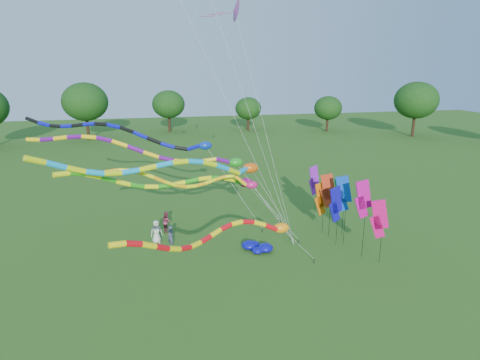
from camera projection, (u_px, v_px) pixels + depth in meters
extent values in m
plane|color=#2D5D18|center=(276.00, 284.00, 22.16)|extent=(160.00, 160.00, 0.00)
cylinder|color=#382314|center=(412.00, 128.00, 67.58)|extent=(0.50, 0.50, 3.60)
ellipsoid|color=#173D10|center=(415.00, 99.00, 66.32)|extent=(7.59, 7.59, 6.45)
cylinder|color=#382314|center=(327.00, 122.00, 75.98)|extent=(0.50, 0.50, 3.30)
ellipsoid|color=#173D10|center=(329.00, 99.00, 74.82)|extent=(6.96, 6.96, 5.91)
cylinder|color=#382314|center=(249.00, 126.00, 71.23)|extent=(0.50, 0.50, 3.17)
ellipsoid|color=#173D10|center=(249.00, 102.00, 70.11)|extent=(6.69, 6.69, 5.69)
cylinder|color=#382314|center=(173.00, 127.00, 69.11)|extent=(0.50, 0.50, 3.50)
ellipsoid|color=#173D10|center=(172.00, 100.00, 67.88)|extent=(7.40, 7.40, 6.29)
cylinder|color=#382314|center=(89.00, 131.00, 65.32)|extent=(0.50, 0.50, 3.13)
ellipsoid|color=#173D10|center=(87.00, 106.00, 64.21)|extent=(6.60, 6.60, 5.61)
cylinder|color=black|center=(314.00, 261.00, 24.51)|extent=(0.05, 0.05, 0.30)
cylinder|color=silver|center=(298.00, 244.00, 23.26)|extent=(0.02, 0.02, 3.99)
ellipsoid|color=orange|center=(281.00, 228.00, 22.05)|extent=(0.90, 0.58, 0.58)
cylinder|color=red|center=(271.00, 227.00, 21.67)|extent=(0.26, 0.26, 0.78)
cylinder|color=yellow|center=(259.00, 223.00, 21.33)|extent=(0.26, 0.26, 0.74)
cylinder|color=red|center=(248.00, 222.00, 21.00)|extent=(0.26, 0.26, 0.69)
cylinder|color=yellow|center=(237.00, 223.00, 20.66)|extent=(0.26, 0.26, 0.67)
cylinder|color=red|center=(226.00, 227.00, 20.31)|extent=(0.26, 0.26, 0.68)
cylinder|color=yellow|center=(216.00, 233.00, 19.92)|extent=(0.26, 0.26, 0.69)
cylinder|color=red|center=(205.00, 239.00, 19.48)|extent=(0.26, 0.26, 0.69)
cylinder|color=yellow|center=(195.00, 245.00, 18.99)|extent=(0.26, 0.26, 0.69)
cylinder|color=red|center=(185.00, 248.00, 18.43)|extent=(0.26, 0.26, 0.71)
cylinder|color=yellow|center=(174.00, 249.00, 17.83)|extent=(0.26, 0.26, 0.75)
cylinder|color=red|center=(162.00, 247.00, 17.22)|extent=(0.26, 0.26, 0.77)
cylinder|color=yellow|center=(149.00, 245.00, 16.64)|extent=(0.26, 0.26, 0.75)
cylinder|color=red|center=(134.00, 244.00, 16.11)|extent=(0.26, 0.26, 0.71)
cylinder|color=yellow|center=(117.00, 244.00, 15.67)|extent=(0.26, 0.26, 0.67)
cylinder|color=black|center=(299.00, 242.00, 27.21)|extent=(0.05, 0.05, 0.30)
cylinder|color=silver|center=(276.00, 213.00, 26.20)|extent=(0.02, 0.02, 5.34)
ellipsoid|color=#D6176A|center=(252.00, 185.00, 25.22)|extent=(0.76, 0.49, 0.49)
cylinder|color=#FFB10D|center=(240.00, 180.00, 25.23)|extent=(0.22, 0.22, 0.98)
cylinder|color=#FFF40D|center=(230.00, 176.00, 25.26)|extent=(0.22, 0.22, 0.63)
cylinder|color=#FFB10D|center=(220.00, 178.00, 25.12)|extent=(0.22, 0.22, 0.65)
cylinder|color=#FFF40D|center=(210.00, 181.00, 24.93)|extent=(0.22, 0.22, 0.66)
cylinder|color=#FFB10D|center=(201.00, 185.00, 24.68)|extent=(0.22, 0.22, 0.66)
cylinder|color=#FFF40D|center=(191.00, 186.00, 24.37)|extent=(0.22, 0.22, 0.66)
cylinder|color=#FFB10D|center=(181.00, 186.00, 24.00)|extent=(0.22, 0.22, 0.69)
cylinder|color=#FFF40D|center=(170.00, 184.00, 23.60)|extent=(0.22, 0.22, 0.72)
cylinder|color=#FFB10D|center=(159.00, 180.00, 23.21)|extent=(0.22, 0.22, 0.74)
cylinder|color=#FFF40D|center=(148.00, 175.00, 22.87)|extent=(0.22, 0.22, 0.71)
cylinder|color=#FFB10D|center=(136.00, 172.00, 22.60)|extent=(0.22, 0.22, 0.66)
cylinder|color=#FFF40D|center=(125.00, 170.00, 22.43)|extent=(0.22, 0.22, 0.64)
cylinder|color=#FFB10D|center=(113.00, 171.00, 22.37)|extent=(0.22, 0.22, 0.65)
cylinder|color=#FFF40D|center=(101.00, 173.00, 22.38)|extent=(0.22, 0.22, 0.67)
cylinder|color=black|center=(290.00, 238.00, 27.82)|extent=(0.05, 0.05, 0.30)
cylinder|color=silver|center=(264.00, 200.00, 26.98)|extent=(0.02, 0.02, 6.50)
ellipsoid|color=#1D9A1C|center=(236.00, 162.00, 26.18)|extent=(0.92, 0.59, 0.59)
cylinder|color=#640C84|center=(224.00, 161.00, 26.34)|extent=(0.27, 0.27, 1.04)
cylinder|color=yellow|center=(210.00, 160.00, 26.44)|extent=(0.27, 0.27, 0.94)
cylinder|color=#640C84|center=(195.00, 161.00, 26.26)|extent=(0.27, 0.27, 0.94)
cylinder|color=yellow|center=(181.00, 161.00, 26.02)|extent=(0.27, 0.27, 0.95)
cylinder|color=#640C84|center=(166.00, 159.00, 25.74)|extent=(0.27, 0.27, 0.98)
cylinder|color=yellow|center=(151.00, 155.00, 25.44)|extent=(0.27, 0.27, 1.01)
cylinder|color=#640C84|center=(135.00, 149.00, 25.16)|extent=(0.27, 0.27, 1.01)
cylinder|color=yellow|center=(120.00, 144.00, 24.94)|extent=(0.27, 0.27, 0.98)
cylinder|color=#640C84|center=(104.00, 139.00, 24.82)|extent=(0.27, 0.27, 0.95)
cylinder|color=yellow|center=(89.00, 137.00, 24.80)|extent=(0.27, 0.27, 0.93)
cylinder|color=#640C84|center=(75.00, 137.00, 24.87)|extent=(0.27, 0.27, 0.94)
cylinder|color=yellow|center=(61.00, 138.00, 25.01)|extent=(0.27, 0.27, 0.95)
cylinder|color=#640C84|center=(47.00, 139.00, 25.18)|extent=(0.27, 0.27, 0.95)
cylinder|color=yellow|center=(34.00, 140.00, 25.33)|extent=(0.27, 0.27, 0.94)
cylinder|color=black|center=(262.00, 230.00, 29.13)|extent=(0.05, 0.05, 0.30)
cylinder|color=silver|center=(235.00, 188.00, 28.38)|extent=(0.02, 0.02, 7.30)
ellipsoid|color=#0B30A6|center=(205.00, 146.00, 27.66)|extent=(0.90, 0.58, 0.58)
cylinder|color=#0B0FBB|center=(194.00, 147.00, 27.77)|extent=(0.26, 0.26, 0.94)
cylinder|color=black|center=(181.00, 148.00, 27.76)|extent=(0.26, 0.26, 0.93)
cylinder|color=#0B0FBB|center=(168.00, 145.00, 27.56)|extent=(0.26, 0.26, 0.96)
cylinder|color=black|center=(154.00, 141.00, 27.37)|extent=(0.26, 0.26, 0.98)
cylinder|color=#0B0FBB|center=(140.00, 135.00, 27.21)|extent=(0.26, 0.26, 0.98)
cylinder|color=black|center=(127.00, 130.00, 27.12)|extent=(0.26, 0.26, 0.95)
cylinder|color=#0B0FBB|center=(114.00, 126.00, 27.13)|extent=(0.26, 0.26, 0.91)
cylinder|color=black|center=(101.00, 124.00, 27.24)|extent=(0.26, 0.26, 0.90)
cylinder|color=#0B0FBB|center=(89.00, 124.00, 27.43)|extent=(0.26, 0.26, 0.91)
cylinder|color=black|center=(78.00, 125.00, 27.68)|extent=(0.26, 0.26, 0.92)
cylinder|color=#0B0FBB|center=(67.00, 126.00, 27.94)|extent=(0.26, 0.26, 0.92)
cylinder|color=black|center=(56.00, 126.00, 28.17)|extent=(0.26, 0.26, 0.91)
cylinder|color=#0B0FBB|center=(44.00, 124.00, 28.33)|extent=(0.26, 0.26, 0.92)
cylinder|color=black|center=(32.00, 120.00, 28.40)|extent=(0.26, 0.26, 0.95)
cylinder|color=black|center=(290.00, 232.00, 28.91)|extent=(0.05, 0.05, 0.30)
cylinder|color=silver|center=(272.00, 201.00, 27.12)|extent=(0.02, 0.02, 6.35)
ellipsoid|color=#D9540C|center=(250.00, 168.00, 25.37)|extent=(1.02, 0.65, 0.65)
cylinder|color=#0C9CDB|center=(242.00, 171.00, 24.77)|extent=(0.29, 0.29, 0.96)
cylinder|color=#CDDE0B|center=(233.00, 171.00, 24.03)|extent=(0.29, 0.29, 0.96)
cylinder|color=#0C9CDB|center=(222.00, 167.00, 23.37)|extent=(0.29, 0.29, 0.95)
cylinder|color=#CDDE0B|center=(209.00, 163.00, 22.78)|extent=(0.29, 0.29, 0.92)
cylinder|color=#0C9CDB|center=(195.00, 162.00, 22.27)|extent=(0.29, 0.29, 0.89)
cylinder|color=#CDDE0B|center=(180.00, 162.00, 21.85)|extent=(0.29, 0.29, 0.88)
cylinder|color=#0C9CDB|center=(164.00, 164.00, 21.49)|extent=(0.29, 0.29, 0.90)
cylinder|color=#CDDE0B|center=(148.00, 168.00, 21.17)|extent=(0.29, 0.29, 0.90)
cylinder|color=#0C9CDB|center=(131.00, 171.00, 20.85)|extent=(0.29, 0.29, 0.89)
cylinder|color=#CDDE0B|center=(113.00, 173.00, 20.48)|extent=(0.29, 0.29, 0.89)
cylinder|color=#0C9CDB|center=(95.00, 173.00, 20.03)|extent=(0.29, 0.29, 0.90)
cylinder|color=#CDDE0B|center=(76.00, 170.00, 19.51)|extent=(0.29, 0.29, 0.93)
cylinder|color=#0C9CDB|center=(56.00, 165.00, 18.91)|extent=(0.29, 0.29, 0.95)
cylinder|color=#CDDE0B|center=(35.00, 160.00, 18.25)|extent=(0.29, 0.29, 0.94)
cylinder|color=black|center=(280.00, 222.00, 30.70)|extent=(0.05, 0.05, 0.30)
cylinder|color=silver|center=(264.00, 202.00, 29.42)|extent=(0.02, 0.02, 4.67)
ellipsoid|color=#8B0C55|center=(246.00, 183.00, 28.18)|extent=(1.03, 0.66, 0.66)
cylinder|color=#259D14|center=(238.00, 182.00, 27.51)|extent=(0.30, 0.30, 1.11)
cylinder|color=#F5F60C|center=(229.00, 179.00, 26.80)|extent=(0.30, 0.30, 0.89)
cylinder|color=#259D14|center=(217.00, 178.00, 26.40)|extent=(0.30, 0.30, 0.86)
cylinder|color=#F5F60C|center=(205.00, 178.00, 26.09)|extent=(0.30, 0.30, 0.86)
cylinder|color=#259D14|center=(192.00, 181.00, 25.84)|extent=(0.30, 0.30, 0.88)
cylinder|color=#F5F60C|center=(178.00, 183.00, 25.62)|extent=(0.30, 0.30, 0.88)
cylinder|color=#259D14|center=(165.00, 186.00, 25.37)|extent=(0.30, 0.30, 0.86)
cylinder|color=#F5F60C|center=(151.00, 187.00, 25.06)|extent=(0.30, 0.30, 0.86)
cylinder|color=#259D14|center=(137.00, 186.00, 24.67)|extent=(0.30, 0.30, 0.88)
cylinder|color=#F5F60C|center=(123.00, 183.00, 24.19)|extent=(0.30, 0.30, 0.92)
cylinder|color=#259D14|center=(108.00, 179.00, 23.63)|extent=(0.30, 0.30, 0.93)
cylinder|color=#F5F60C|center=(93.00, 176.00, 23.03)|extent=(0.30, 0.30, 0.92)
cylinder|color=#259D14|center=(78.00, 174.00, 22.41)|extent=(0.30, 0.30, 0.89)
cylinder|color=#F5F60C|center=(61.00, 174.00, 21.80)|extent=(0.30, 0.30, 0.87)
cylinder|color=black|center=(294.00, 247.00, 26.41)|extent=(0.04, 0.04, 0.30)
cylinder|color=silver|center=(243.00, 93.00, 24.74)|extent=(0.01, 0.01, 20.78)
cylinder|color=black|center=(294.00, 247.00, 26.41)|extent=(0.04, 0.04, 0.30)
cylinder|color=silver|center=(228.00, 103.00, 21.39)|extent=(0.01, 0.01, 21.27)
cylinder|color=black|center=(294.00, 247.00, 26.41)|extent=(0.04, 0.04, 0.30)
cylinder|color=silver|center=(265.00, 131.00, 25.57)|extent=(0.01, 0.01, 15.37)
cone|color=purple|center=(235.00, 10.00, 24.77)|extent=(1.27, 1.39, 1.50)
cube|color=purple|center=(224.00, 13.00, 24.66)|extent=(0.90, 0.12, 0.04)
cube|color=purple|center=(215.00, 15.00, 24.58)|extent=(0.90, 0.12, 0.04)
cube|color=purple|center=(206.00, 16.00, 24.49)|extent=(0.90, 0.12, 0.04)
cylinder|color=black|center=(330.00, 208.00, 27.96)|extent=(0.02, 0.02, 4.25)
cube|color=red|center=(328.00, 187.00, 27.57)|extent=(1.12, 0.45, 1.93)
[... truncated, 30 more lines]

